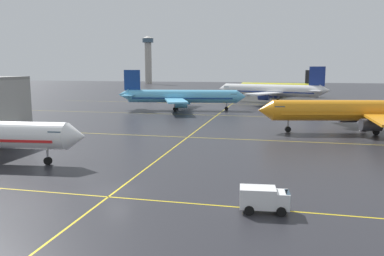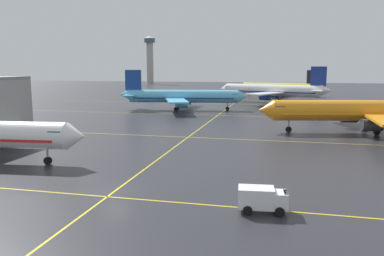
% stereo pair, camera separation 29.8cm
% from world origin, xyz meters
% --- Properties ---
extents(ground_plane, '(600.00, 600.00, 0.00)m').
position_xyz_m(ground_plane, '(0.00, 0.00, 0.00)').
color(ground_plane, '#28282D').
extents(airliner_second_row, '(38.71, 32.89, 12.09)m').
position_xyz_m(airliner_second_row, '(30.92, 42.52, 4.13)').
color(airliner_second_row, orange).
rests_on(airliner_second_row, ground).
extents(airliner_third_row, '(37.09, 31.68, 11.54)m').
position_xyz_m(airliner_third_row, '(-12.26, 73.08, 3.94)').
color(airliner_third_row, '#5BB7E5').
rests_on(airliner_third_row, ground).
extents(airliner_far_left_stand, '(39.62, 33.84, 12.57)m').
position_xyz_m(airliner_far_left_stand, '(12.85, 103.69, 4.29)').
color(airliner_far_left_stand, white).
rests_on(airliner_far_left_stand, ground).
extents(airliner_far_right_stand, '(35.91, 30.49, 11.23)m').
position_xyz_m(airliner_far_right_stand, '(14.81, 136.81, 3.84)').
color(airliner_far_right_stand, yellow).
rests_on(airliner_far_right_stand, ground).
extents(taxiway_markings, '(125.70, 142.61, 0.01)m').
position_xyz_m(taxiway_markings, '(0.00, 46.62, 0.00)').
color(taxiway_markings, yellow).
rests_on(taxiway_markings, ground).
extents(service_truck_red_van, '(4.28, 2.50, 2.10)m').
position_xyz_m(service_truck_red_van, '(14.49, -2.56, 1.18)').
color(service_truck_red_van, white).
rests_on(service_truck_red_van, ground).
extents(control_tower, '(8.82, 8.82, 36.35)m').
position_xyz_m(control_tower, '(-83.64, 250.24, 21.17)').
color(control_tower, '#ADA89E').
rests_on(control_tower, ground).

